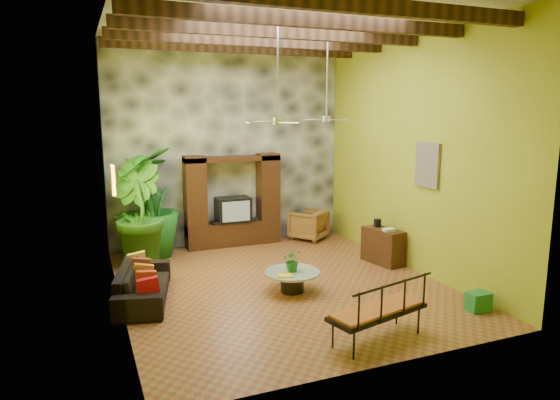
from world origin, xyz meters
name	(u,v)px	position (x,y,z in m)	size (l,w,h in m)	color
ground	(280,284)	(0.00, 0.00, 0.00)	(7.00, 7.00, 0.00)	brown
ceiling	(280,19)	(0.00, 0.00, 5.00)	(6.00, 7.00, 0.02)	silver
back_wall	(228,146)	(0.00, 3.50, 2.50)	(6.00, 0.02, 5.00)	#9B9C23
left_wall	(113,164)	(-3.00, 0.00, 2.50)	(0.02, 7.00, 5.00)	#9B9C23
right_wall	(411,153)	(3.00, 0.00, 2.50)	(0.02, 7.00, 5.00)	#9B9C23
stone_accent_wall	(228,146)	(0.00, 3.44, 2.50)	(5.98, 0.10, 4.98)	#323539
ceiling_beams	(280,32)	(0.00, 0.00, 4.78)	(5.95, 5.36, 0.22)	#3F2214
entertainment_center	(233,208)	(0.00, 3.14, 0.97)	(2.40, 0.55, 2.30)	black
ceiling_fan_front	(278,109)	(-0.20, -0.40, 3.40)	(1.28, 1.28, 1.86)	silver
ceiling_fan_back	(327,109)	(1.60, 1.20, 3.40)	(1.28, 1.28, 1.86)	silver
wall_art_mask	(113,180)	(-2.96, 1.00, 2.10)	(0.06, 0.32, 0.55)	gold
wall_art_painting	(427,165)	(2.96, -0.60, 2.30)	(0.06, 0.70, 0.90)	teal
sofa	(143,284)	(-2.60, 0.14, 0.31)	(2.14, 0.84, 0.62)	black
wicker_armchair	(309,225)	(2.02, 2.93, 0.39)	(0.84, 0.87, 0.79)	olive
tall_plant_a	(142,208)	(-2.24, 2.93, 1.16)	(1.22, 0.83, 2.32)	#21631A
tall_plant_b	(137,213)	(-2.43, 2.35, 1.17)	(1.29, 1.04, 2.35)	#255F19
tall_plant_c	(149,202)	(-2.09, 2.92, 1.29)	(1.44, 1.44, 2.57)	#19611C
coffee_table	(292,278)	(0.06, -0.48, 0.26)	(1.05, 1.05, 0.40)	black
centerpiece_plant	(293,260)	(0.08, -0.46, 0.61)	(0.37, 0.32, 0.42)	#1B6823
yellow_tray	(285,276)	(-0.18, -0.71, 0.41)	(0.26, 0.19, 0.03)	yellow
iron_bench	(381,309)	(0.41, -2.90, 0.53)	(1.70, 0.96, 0.57)	black
side_console	(383,246)	(2.65, 0.39, 0.39)	(0.44, 0.98, 0.78)	#361A11
green_bin	(478,301)	(2.65, -2.52, 0.16)	(0.37, 0.28, 0.33)	#1D6F22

